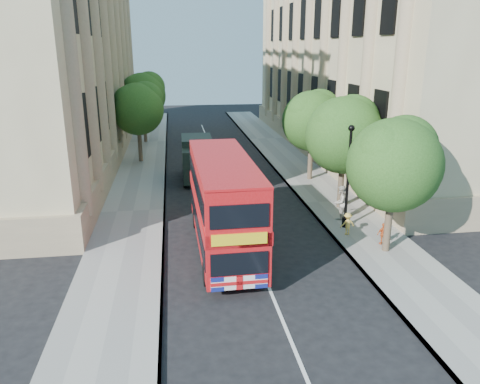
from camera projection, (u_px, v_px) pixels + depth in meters
name	position (u px, v px, depth m)	size (l,w,h in m)	color
ground	(272.00, 296.00, 17.28)	(120.00, 120.00, 0.00)	black
pavement_right	(333.00, 202.00, 27.50)	(3.50, 80.00, 0.12)	gray
pavement_left	(133.00, 212.00, 25.93)	(3.50, 80.00, 0.12)	gray
building_right	(376.00, 44.00, 39.18)	(12.00, 38.00, 18.00)	tan
building_left	(30.00, 44.00, 35.41)	(12.00, 38.00, 18.00)	tan
tree_right_near	(395.00, 160.00, 19.69)	(4.00, 4.00, 6.08)	#473828
tree_right_mid	(345.00, 131.00, 25.30)	(4.20, 4.20, 6.37)	#473828
tree_right_far	(313.00, 118.00, 31.01)	(4.00, 4.00, 6.15)	#473828
tree_left_far	(138.00, 106.00, 35.97)	(4.00, 4.00, 6.30)	#473828
tree_left_back	(143.00, 93.00, 43.45)	(4.20, 4.20, 6.65)	#473828
lamp_post	(348.00, 181.00, 22.89)	(0.32, 0.32, 5.16)	black
double_decker_bus	(223.00, 202.00, 20.52)	(2.54, 9.02, 4.14)	#B40C10
box_van	(198.00, 160.00, 31.95)	(2.12, 5.04, 2.87)	black
police_constable	(250.00, 262.00, 17.85)	(0.70, 0.46, 1.91)	black
woman_pedestrian	(340.00, 202.00, 24.39)	(0.89, 0.69, 1.83)	beige
child_a	(383.00, 234.00, 21.35)	(0.60, 0.25, 1.03)	orange
child_b	(348.00, 224.00, 22.47)	(0.71, 0.41, 1.10)	gold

